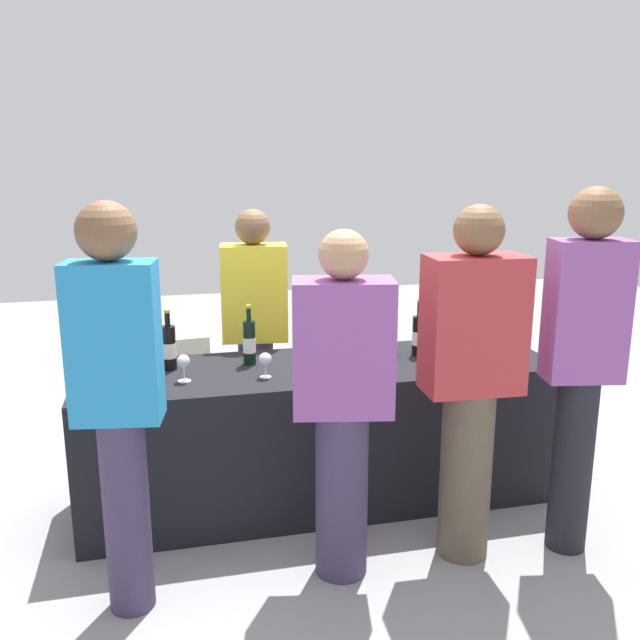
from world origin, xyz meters
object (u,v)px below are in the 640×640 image
at_px(wine_bottle_1, 249,342).
at_px(ice_bucket, 467,338).
at_px(wine_bottle_2, 361,336).
at_px(guest_2, 471,376).
at_px(wine_glass_2, 350,357).
at_px(server_pouring, 255,328).
at_px(menu_board, 171,391).
at_px(wine_bottle_6, 480,328).
at_px(guest_0, 118,393).
at_px(wine_bottle_3, 390,336).
at_px(guest_3, 582,355).
at_px(wine_bottle_0, 169,347).
at_px(wine_bottle_5, 458,328).
at_px(wine_glass_0, 184,362).
at_px(wine_glass_3, 454,342).
at_px(guest_1, 342,398).
at_px(wine_bottle_4, 419,335).
at_px(wine_glass_1, 265,360).

distance_m(wine_bottle_1, ice_bucket, 1.22).
bearing_deg(wine_bottle_2, guest_2, -72.47).
distance_m(wine_bottle_1, wine_glass_2, 0.56).
xyz_separation_m(wine_bottle_2, wine_glass_2, (-0.17, -0.35, -0.01)).
relative_size(server_pouring, menu_board, 2.23).
xyz_separation_m(wine_bottle_6, guest_0, (-1.98, -0.86, 0.07)).
distance_m(wine_bottle_6, ice_bucket, 0.18).
bearing_deg(wine_bottle_3, guest_3, -52.92).
height_order(wine_bottle_0, wine_bottle_5, wine_bottle_0).
xyz_separation_m(wine_bottle_6, wine_glass_0, (-1.70, -0.22, -0.02)).
bearing_deg(wine_bottle_6, wine_bottle_5, 151.15).
distance_m(wine_bottle_1, menu_board, 1.10).
relative_size(wine_bottle_5, wine_bottle_6, 0.98).
height_order(wine_bottle_5, menu_board, wine_bottle_5).
bearing_deg(wine_glass_3, guest_1, -141.74).
height_order(wine_bottle_4, wine_glass_1, wine_bottle_4).
height_order(wine_bottle_5, ice_bucket, wine_bottle_5).
bearing_deg(ice_bucket, wine_bottle_2, 164.87).
relative_size(ice_bucket, guest_0, 0.13).
xyz_separation_m(wine_bottle_3, ice_bucket, (0.43, -0.08, -0.01)).
xyz_separation_m(wine_glass_0, guest_2, (1.26, -0.58, 0.02)).
distance_m(wine_bottle_3, wine_bottle_5, 0.46).
distance_m(server_pouring, guest_3, 1.90).
bearing_deg(guest_2, wine_glass_2, 133.73).
height_order(wine_bottle_6, guest_1, guest_1).
height_order(wine_glass_3, guest_0, guest_0).
bearing_deg(wine_glass_0, wine_glass_2, -6.28).
bearing_deg(guest_3, wine_bottle_3, 137.75).
bearing_deg(wine_bottle_5, wine_bottle_3, -168.07).
bearing_deg(guest_2, wine_glass_3, 74.74).
distance_m(guest_0, menu_board, 1.83).
distance_m(wine_bottle_2, server_pouring, 0.70).
bearing_deg(wine_glass_0, wine_bottle_5, 10.08).
relative_size(wine_bottle_1, wine_bottle_6, 1.01).
relative_size(wine_bottle_4, wine_bottle_6, 0.99).
bearing_deg(ice_bucket, wine_bottle_1, 174.75).
bearing_deg(guest_3, wine_glass_0, 170.52).
relative_size(wine_bottle_3, menu_board, 0.46).
relative_size(wine_bottle_4, menu_board, 0.46).
bearing_deg(server_pouring, wine_glass_1, 92.96).
xyz_separation_m(guest_0, guest_2, (1.53, 0.05, -0.06)).
bearing_deg(wine_bottle_0, wine_bottle_1, -0.24).
height_order(wine_glass_1, ice_bucket, ice_bucket).
height_order(wine_glass_0, menu_board, wine_glass_0).
bearing_deg(wine_glass_0, guest_2, -24.89).
xyz_separation_m(wine_bottle_3, wine_bottle_5, (0.45, 0.10, -0.00)).
bearing_deg(wine_glass_2, wine_bottle_4, 28.84).
relative_size(wine_glass_1, guest_3, 0.07).
bearing_deg(guest_2, wine_bottle_1, 141.04).
xyz_separation_m(wine_glass_0, server_pouring, (0.45, 0.70, -0.02)).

